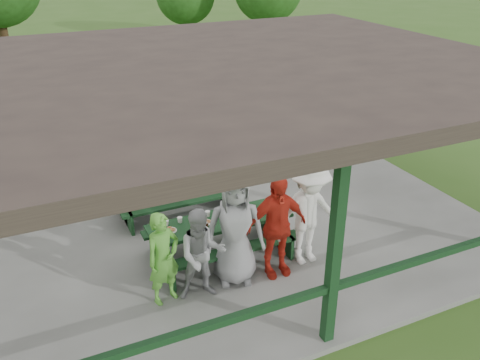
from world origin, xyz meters
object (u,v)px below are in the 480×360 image
contestant_white_fedora (308,214)px  farm_trailer (80,91)px  contestant_grey_mid (235,229)px  spectator_lblue (172,155)px  picnic_table_far (174,189)px  pickup_truck (153,90)px  contestant_green (163,258)px  spectator_grey (248,143)px  picnic_table_near (220,233)px  contestant_red (276,226)px  spectator_blue (126,150)px  contestant_grey_left (202,255)px

contestant_white_fedora → farm_trailer: contestant_white_fedora is taller
contestant_grey_mid → spectator_lblue: bearing=104.3°
picnic_table_far → pickup_truck: size_ratio=0.42×
contestant_green → contestant_grey_mid: (1.22, 0.02, 0.21)m
picnic_table_far → contestant_white_fedora: contestant_white_fedora is taller
contestant_white_fedora → spectator_grey: (0.57, 3.61, -0.09)m
picnic_table_near → spectator_grey: size_ratio=1.47×
picnic_table_near → contestant_red: contestant_red is taller
spectator_lblue → spectator_grey: spectator_grey is taller
contestant_green → farm_trailer: (0.39, 10.61, -0.15)m
picnic_table_near → spectator_lblue: (0.06, 2.89, 0.37)m
pickup_truck → contestant_red: bearing=168.4°
spectator_blue → spectator_grey: 2.79m
picnic_table_far → contestant_red: (0.86, -2.87, 0.45)m
contestant_grey_mid → contestant_white_fedora: size_ratio=1.00×
contestant_green → farm_trailer: bearing=70.6°
contestant_green → contestant_red: bearing=-20.0°
spectator_blue → farm_trailer: (-0.06, 6.33, -0.28)m
picnic_table_near → contestant_white_fedora: contestant_white_fedora is taller
contestant_grey_left → contestant_grey_mid: contestant_grey_mid is taller
picnic_table_far → contestant_grey_mid: 2.81m
picnic_table_near → contestant_green: bearing=-148.5°
contestant_grey_mid → pickup_truck: size_ratio=0.33×
picnic_table_near → contestant_white_fedora: (1.32, -0.79, 0.49)m
contestant_green → spectator_lblue: (1.33, 3.67, 0.07)m
picnic_table_far → contestant_green: 2.99m
contestant_grey_left → farm_trailer: size_ratio=0.37×
picnic_table_far → spectator_lblue: 1.01m
contestant_white_fedora → spectator_grey: contestant_white_fedora is taller
farm_trailer → picnic_table_far: bearing=-62.6°
pickup_truck → picnic_table_near: bearing=163.8°
contestant_grey_mid → contestant_white_fedora: contestant_grey_mid is taller
contestant_white_fedora → contestant_grey_mid: bearing=176.3°
contestant_green → pickup_truck: 9.75m
farm_trailer → contestant_red: bearing=-59.4°
contestant_red → contestant_white_fedora: 0.67m
contestant_red → spectator_blue: size_ratio=1.01×
contestant_green → contestant_grey_mid: bearing=-16.4°
contestant_green → spectator_grey: spectator_grey is taller
spectator_blue → spectator_grey: (2.71, -0.68, -0.04)m
contestant_grey_mid → spectator_grey: size_ratio=1.14×
contestant_grey_mid → contestant_white_fedora: 1.37m
spectator_grey → farm_trailer: 7.54m
contestant_green → contestant_grey_left: bearing=-32.0°
picnic_table_far → contestant_red: 3.03m
picnic_table_far → contestant_red: contestant_red is taller
picnic_table_far → contestant_grey_left: bearing=-99.4°
contestant_grey_left → spectator_grey: (2.58, 3.75, 0.09)m
picnic_table_far → farm_trailer: bearing=94.9°
spectator_lblue → spectator_blue: size_ratio=0.93×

